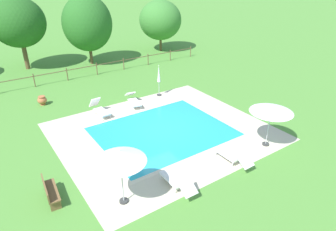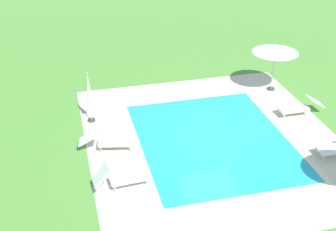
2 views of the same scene
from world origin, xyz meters
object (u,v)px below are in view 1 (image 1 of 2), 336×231
Objects in this scene: wooden_bench_lawn_side at (50,191)px; patio_umbrella_open_by_bench at (120,156)px; patio_umbrella_open_foreground at (272,109)px; terracotta_urn_near_fence at (42,100)px; sun_lounger_north_mid at (177,181)px; sun_lounger_north_near_steps at (133,100)px; tree_centre at (160,20)px; sun_lounger_north_far at (100,109)px; tree_west_mid at (87,23)px; patio_umbrella_closed_row_west at (159,77)px; sun_lounger_north_end at (233,156)px; tree_far_west at (18,22)px.

patio_umbrella_open_by_bench is at bearing -36.36° from wooden_bench_lawn_side.
wooden_bench_lawn_side is at bearing 168.46° from patio_umbrella_open_foreground.
patio_umbrella_open_foreground is 3.77× the size of terracotta_urn_near_fence.
patio_umbrella_open_by_bench reaches higher than wooden_bench_lawn_side.
sun_lounger_north_mid is 2.90m from patio_umbrella_open_by_bench.
sun_lounger_north_near_steps is 0.40× the size of tree_centre.
patio_umbrella_open_by_bench is (-4.73, -7.90, 1.80)m from sun_lounger_north_near_steps.
sun_lounger_north_far is 0.31× the size of tree_west_mid.
sun_lounger_north_near_steps is at bearing -169.98° from patio_umbrella_closed_row_west.
patio_umbrella_closed_row_west is (1.59, 8.82, 1.05)m from sun_lounger_north_end.
terracotta_urn_near_fence is at bearing 91.30° from patio_umbrella_open_by_bench.
tree_far_west reaches higher than sun_lounger_north_end.
tree_centre reaches higher than patio_umbrella_open_by_bench.
patio_umbrella_open_foreground is 19.01m from tree_west_mid.
tree_centre is (6.05, 19.22, 1.16)m from patio_umbrella_open_foreground.
terracotta_urn_near_fence is at bearing 101.80° from sun_lounger_north_mid.
tree_far_west is (0.92, 8.86, 3.72)m from terracotta_urn_near_fence.
sun_lounger_north_mid is at bearing -78.20° from terracotta_urn_near_fence.
sun_lounger_north_end is 0.39× the size of tree_centre.
sun_lounger_north_mid is 1.00× the size of sun_lounger_north_end.
sun_lounger_north_far is at bearing 73.37° from patio_umbrella_open_by_bench.
terracotta_urn_near_fence is at bearing 145.24° from sun_lounger_north_near_steps.
sun_lounger_north_far is at bearing -54.38° from terracotta_urn_near_fence.
wooden_bench_lawn_side is 18.96m from tree_west_mid.
sun_lounger_north_far is at bearing -109.07° from tree_west_mid.
patio_umbrella_open_by_bench reaches higher than sun_lounger_north_near_steps.
tree_far_west is at bearing 109.62° from patio_umbrella_open_foreground.
tree_centre reaches higher than sun_lounger_north_near_steps.
sun_lounger_north_mid is 19.59m from tree_west_mid.
sun_lounger_north_end is at bearing -177.50° from patio_umbrella_open_foreground.
sun_lounger_north_end is 0.33× the size of tree_west_mid.
wooden_bench_lawn_side is 2.52× the size of terracotta_urn_near_fence.
wooden_bench_lawn_side is (-2.33, 1.72, -1.69)m from patio_umbrella_open_by_bench.
sun_lounger_north_end is 19.24m from tree_west_mid.
terracotta_urn_near_fence is 10.02m from tree_west_mid.
terracotta_urn_near_fence is (2.08, 9.65, -0.13)m from wooden_bench_lawn_side.
patio_umbrella_closed_row_west is at bearing 96.38° from patio_umbrella_open_foreground.
patio_umbrella_open_foreground is (5.80, 0.10, 1.70)m from sun_lounger_north_mid.
patio_umbrella_open_by_bench is at bearing -126.77° from tree_centre.
patio_umbrella_open_by_bench is 19.45m from tree_west_mid.
tree_west_mid is (3.79, 18.93, 3.34)m from sun_lounger_north_mid.
sun_lounger_north_far is at bearing -82.44° from tree_far_west.
sun_lounger_north_end is (0.73, -8.41, 0.00)m from sun_lounger_north_near_steps.
patio_umbrella_open_foreground is (5.70, -8.17, 1.67)m from sun_lounger_north_far.
terracotta_urn_near_fence is at bearing 125.62° from sun_lounger_north_far.
patio_umbrella_open_foreground is 0.44× the size of tree_centre.
sun_lounger_north_near_steps is 2.42m from sun_lounger_north_far.
sun_lounger_north_near_steps is at bearing -34.76° from terracotta_urn_near_fence.
sun_lounger_north_far is at bearing 110.77° from sun_lounger_north_end.
sun_lounger_north_mid is 0.33× the size of tree_west_mid.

